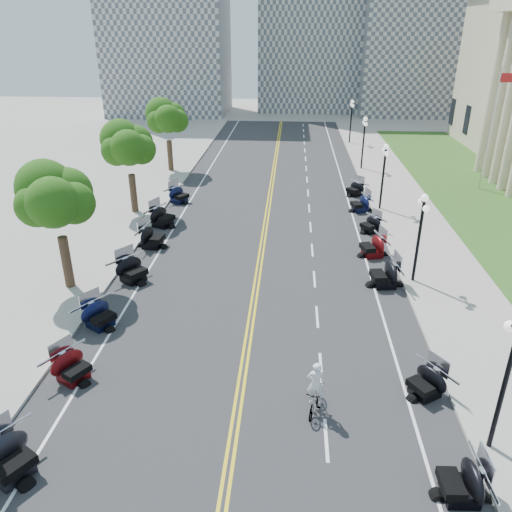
{
  "coord_description": "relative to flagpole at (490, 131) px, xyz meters",
  "views": [
    {
      "loc": [
        1.73,
        -21.02,
        12.9
      ],
      "look_at": [
        0.02,
        2.54,
        2.0
      ],
      "focal_mm": 35.0,
      "sensor_mm": 36.0,
      "label": 1
    }
  ],
  "objects": [
    {
      "name": "motorcycle_s_9",
      "position": [
        -25.2,
        -5.31,
        -4.3
      ],
      "size": [
        2.76,
        2.76,
        1.4
      ],
      "primitive_type": null,
      "rotation": [
        0.0,
        0.0,
        1.02
      ],
      "color": "black",
      "rests_on": "road"
    },
    {
      "name": "lane_dash_9",
      "position": [
        -14.8,
        -10.0,
        -4.99
      ],
      "size": [
        0.12,
        2.0,
        0.0
      ],
      "primitive_type": "cube",
      "color": "white",
      "rests_on": "road"
    },
    {
      "name": "lawn",
      "position": [
        -0.5,
        -4.0,
        -4.95
      ],
      "size": [
        9.0,
        60.0,
        0.1
      ],
      "primitive_type": "cube",
      "color": "#356023",
      "rests_on": "ground"
    },
    {
      "name": "motorcycle_s_7",
      "position": [
        -25.02,
        -14.23,
        -4.24
      ],
      "size": [
        2.45,
        2.45,
        1.52
      ],
      "primitive_type": null,
      "rotation": [
        0.0,
        0.0,
        1.44
      ],
      "color": "black",
      "rests_on": "road"
    },
    {
      "name": "lane_dash_10",
      "position": [
        -14.8,
        -6.0,
        -4.99
      ],
      "size": [
        0.12,
        2.0,
        0.0
      ],
      "primitive_type": "cube",
      "color": "white",
      "rests_on": "road"
    },
    {
      "name": "lane_dash_11",
      "position": [
        -14.8,
        -2.0,
        -4.99
      ],
      "size": [
        0.12,
        2.0,
        0.0
      ],
      "primitive_type": "cube",
      "color": "white",
      "rests_on": "road"
    },
    {
      "name": "distant_block_a",
      "position": [
        -36.0,
        40.0,
        8.0
      ],
      "size": [
        18.0,
        14.0,
        26.0
      ],
      "primitive_type": "cube",
      "color": "gray",
      "rests_on": "ground"
    },
    {
      "name": "cyclist_rider",
      "position": [
        -15.17,
        -28.58,
        -3.06
      ],
      "size": [
        0.65,
        0.43,
        1.78
      ],
      "primitive_type": "imported",
      "rotation": [
        0.0,
        0.0,
        3.14
      ],
      "color": "silver",
      "rests_on": "bicycle"
    },
    {
      "name": "motorcycle_s_5",
      "position": [
        -25.04,
        -23.58,
        -4.31
      ],
      "size": [
        2.71,
        2.71,
        1.37
      ],
      "primitive_type": null,
      "rotation": [
        0.0,
        0.0,
        1.0
      ],
      "color": "black",
      "rests_on": "road"
    },
    {
      "name": "motorcycle_n_8",
      "position": [
        -10.75,
        -10.65,
        -4.37
      ],
      "size": [
        2.48,
        2.48,
        1.25
      ],
      "primitive_type": null,
      "rotation": [
        0.0,
        0.0,
        -0.98
      ],
      "color": "black",
      "rests_on": "road"
    },
    {
      "name": "tree_2",
      "position": [
        -28.0,
        -20.0,
        -0.25
      ],
      "size": [
        4.8,
        4.8,
        9.2
      ],
      "primitive_type": null,
      "color": "#235619",
      "rests_on": "sidewalk_south"
    },
    {
      "name": "road",
      "position": [
        -18.0,
        -12.0,
        -5.0
      ],
      "size": [
        16.0,
        90.0,
        0.01
      ],
      "primitive_type": "cube",
      "color": "#333335",
      "rests_on": "ground"
    },
    {
      "name": "edge_line_north",
      "position": [
        -11.6,
        -12.0,
        -4.99
      ],
      "size": [
        0.12,
        90.0,
        0.0
      ],
      "primitive_type": "cube",
      "color": "white",
      "rests_on": "road"
    },
    {
      "name": "sidewalk_south",
      "position": [
        -28.5,
        -12.0,
        -4.92
      ],
      "size": [
        5.0,
        90.0,
        0.15
      ],
      "primitive_type": "cube",
      "color": "#9E9991",
      "rests_on": "ground"
    },
    {
      "name": "lane_dash_12",
      "position": [
        -14.8,
        2.0,
        -4.99
      ],
      "size": [
        0.12,
        2.0,
        0.0
      ],
      "primitive_type": "cube",
      "color": "white",
      "rests_on": "road"
    },
    {
      "name": "lane_dash_16",
      "position": [
        -14.8,
        18.0,
        -4.99
      ],
      "size": [
        0.12,
        2.0,
        0.0
      ],
      "primitive_type": "cube",
      "color": "white",
      "rests_on": "road"
    },
    {
      "name": "motorcycle_n_9",
      "position": [
        -10.94,
        -6.4,
        -4.3
      ],
      "size": [
        2.47,
        2.47,
        1.4
      ],
      "primitive_type": null,
      "rotation": [
        0.0,
        0.0,
        -1.29
      ],
      "color": "black",
      "rests_on": "road"
    },
    {
      "name": "motorcycle_s_8",
      "position": [
        -25.25,
        -10.57,
        -4.22
      ],
      "size": [
        2.92,
        2.92,
        1.55
      ],
      "primitive_type": null,
      "rotation": [
        0.0,
        0.0,
        1.15
      ],
      "color": "black",
      "rests_on": "road"
    },
    {
      "name": "ground",
      "position": [
        -18.0,
        -22.0,
        -5.0
      ],
      "size": [
        160.0,
        160.0,
        0.0
      ],
      "primitive_type": "plane",
      "color": "gray"
    },
    {
      "name": "motorcycle_s_6",
      "position": [
        -24.87,
        -18.93,
        -4.24
      ],
      "size": [
        3.03,
        3.03,
        1.51
      ],
      "primitive_type": null,
      "rotation": [
        0.0,
        0.0,
        0.92
      ],
      "color": "black",
      "rests_on": "road"
    },
    {
      "name": "distant_block_c",
      "position": [
        4.0,
        43.0,
        6.0
      ],
      "size": [
        20.0,
        14.0,
        22.0
      ],
      "primitive_type": "cube",
      "color": "gray",
      "rests_on": "ground"
    },
    {
      "name": "lane_dash_13",
      "position": [
        -14.8,
        6.0,
        -4.99
      ],
      "size": [
        0.12,
        2.0,
        0.0
      ],
      "primitive_type": "cube",
      "color": "white",
      "rests_on": "road"
    },
    {
      "name": "tree_4",
      "position": [
        -28.0,
        4.0,
        -0.25
      ],
      "size": [
        4.8,
        4.8,
        9.2
      ],
      "primitive_type": null,
      "color": "#235619",
      "rests_on": "sidewalk_south"
    },
    {
      "name": "motorcycle_n_3",
      "position": [
        -10.94,
        -32.0,
        -4.32
      ],
      "size": [
        2.03,
        2.03,
        1.37
      ],
      "primitive_type": null,
      "rotation": [
        0.0,
        0.0,
        -1.53
      ],
      "color": "black",
      "rests_on": "road"
    },
    {
      "name": "tree_3",
      "position": [
        -28.0,
        -8.0,
        -0.25
      ],
      "size": [
        4.8,
        4.8,
        9.2
      ],
      "primitive_type": null,
      "color": "#235619",
      "rests_on": "sidewalk_south"
    },
    {
      "name": "motorcycle_n_7",
      "position": [
        -11.15,
        -14.61,
        -4.27
      ],
      "size": [
        2.57,
        2.57,
        1.47
      ],
      "primitive_type": null,
      "rotation": [
        0.0,
        0.0,
        -1.31
      ],
      "color": "#590A0C",
      "rests_on": "road"
    },
    {
      "name": "motorcycle_n_10",
      "position": [
        -10.94,
        -2.46,
        -4.35
      ],
      "size": [
        2.6,
        2.6,
        1.29
      ],
      "primitive_type": null,
      "rotation": [
        0.0,
        0.0,
        -0.86
      ],
      "color": "black",
      "rests_on": "road"
    },
    {
      "name": "street_lamp_1",
      "position": [
        -9.4,
        -30.0,
        -2.4
      ],
      "size": [
        0.5,
        1.2,
        4.9
      ],
      "primitive_type": null,
      "color": "black",
      "rests_on": "sidewalk_north"
    },
    {
      "name": "lane_dash_18",
      "position": [
        -14.8,
        26.0,
        -4.99
      ],
      "size": [
        0.12,
        2.0,
        0.0
      ],
      "primitive_type": "cube",
      "color": "white",
      "rests_on": "road"
    },
    {
      "name": "motorcycle_n_6",
      "position": [
        -11.06,
        -18.51,
        -4.23
      ],
      "size": [
        2.48,
        2.48,
        1.54
      ],
      "primitive_type": null,
      "rotation": [
        0.0,
        0.0,
        -1.43
      ],
      "color": "black",
      "rests_on": "road"
    },
    {
      "name": "lane_dash_14",
      "position": [
        -14.8,
        10.0,
        -4.99
      ],
      "size": [
        0.12,
        2.0,
        0.0
      ],
      "primitive_type": "cube",
      "color": "white",
      "rests_on": "road"
    },
    {
      "name": "bicycle",
      "position": [
        -15.17,
        -28.58,
        -4.47
      ],
      "size": [
        0.92,
        1.82,
        1.05
      ],
      "primitive_type": "imported",
      "rotation": [
        0.0,
        0.0,
        -0.26
      ],
      "color": "#A51414",
      "rests_on": "road"
    },
    {
      "name": "sidewalk_north",
      "position": [
        -7.5,
        -12.0,
        -4.92
      ],
      "size": [
        5.0,
        90.0,
        0.15
      ],
      "primitive_type": "cube",
      "color": "#9E9991",
      "rests_on": "ground"
    },
    {
      "name": "lane_dash_8",
      "position": [
        -14.8,
        -14.0,
        -4.99
      ],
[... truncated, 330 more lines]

